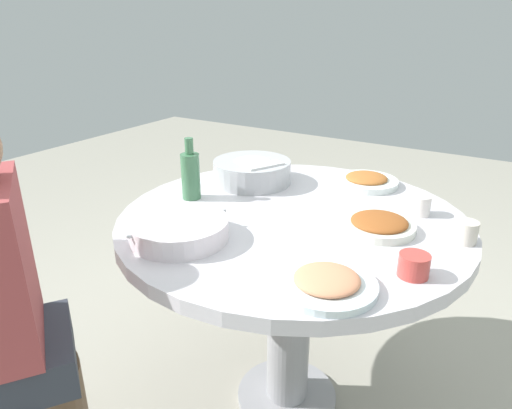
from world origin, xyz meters
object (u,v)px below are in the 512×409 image
Objects in this scene: rice_bowl at (252,171)px; dish_tofu_braise at (366,180)px; round_dining_table at (291,255)px; tea_cup_far at (421,205)px; soup_bowl at (179,230)px; dish_stirfry at (379,224)px; tea_cup_near at (466,232)px; tea_cup_side at (414,265)px; dish_shrimp at (327,283)px; green_bottle at (191,174)px.

dish_tofu_braise is (-0.39, -0.20, -0.03)m from rice_bowl.
round_dining_table is 0.46m from dish_tofu_braise.
soup_bowl is at bearing 44.74° from tea_cup_far.
round_dining_table is 5.23× the size of dish_stirfry.
rice_bowl is 4.59× the size of tea_cup_far.
dish_tofu_braise is (-0.31, -0.74, -0.01)m from soup_bowl.
rice_bowl reaches higher than tea_cup_near.
soup_bowl is 1.36× the size of dish_stirfry.
tea_cup_side is at bearing 151.41° from rice_bowl.
dish_tofu_braise is 0.52m from tea_cup_near.
rice_bowl reaches higher than dish_shrimp.
dish_shrimp is (-0.27, 0.35, 0.16)m from round_dining_table.
dish_tofu_braise is at bearing -65.94° from dish_stirfry.
tea_cup_side is (-0.16, -0.17, 0.01)m from dish_shrimp.
dish_stirfry is 2.81× the size of tea_cup_side.
rice_bowl is at bearing -8.85° from tea_cup_near.
round_dining_table is at bearing 7.24° from dish_stirfry.
rice_bowl is 0.80m from tea_cup_near.
dish_shrimp is at bearing 89.20° from dish_stirfry.
green_bottle reaches higher than soup_bowl.
dish_stirfry is 0.24m from tea_cup_near.
soup_bowl is at bearing 98.77° from rice_bowl.
soup_bowl is 3.82× the size of tea_cup_side.
dish_shrimp is 0.23m from tea_cup_side.
soup_bowl is at bearing -2.94° from dish_shrimp.
soup_bowl reaches higher than dish_tofu_braise.
dish_tofu_braise is at bearing -39.13° from tea_cup_near.
tea_cup_near is at bearing -118.99° from dish_shrimp.
round_dining_table is 3.84× the size of soup_bowl.
dish_shrimp is at bearing 46.30° from tea_cup_side.
round_dining_table is 0.55m from tea_cup_near.
tea_cup_far is (-0.55, -0.55, 0.00)m from soup_bowl.
tea_cup_side is at bearing 157.13° from round_dining_table.
round_dining_table is 0.46m from tea_cup_far.
dish_tofu_braise and dish_stirfry have the same top height.
dish_stirfry is at bearing -172.97° from green_bottle.
round_dining_table is 0.32m from dish_stirfry.
tea_cup_near is 0.86× the size of tea_cup_side.
tea_cup_near is (-0.24, -0.05, 0.01)m from dish_stirfry.
dish_stirfry is at bearing 11.82° from tea_cup_near.
soup_bowl reaches higher than dish_stirfry.
dish_tofu_braise reaches higher than dish_shrimp.
green_bottle is 0.78m from tea_cup_far.
dish_stirfry is 0.67m from green_bottle.
rice_bowl reaches higher than soup_bowl.
tea_cup_far is (-0.64, -0.02, -0.01)m from rice_bowl.
green_bottle is 2.84× the size of tea_cup_side.
dish_stirfry is 0.39m from dish_shrimp.
round_dining_table is 14.68× the size of tea_cup_side.
soup_bowl is at bearing 37.07° from dish_stirfry.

